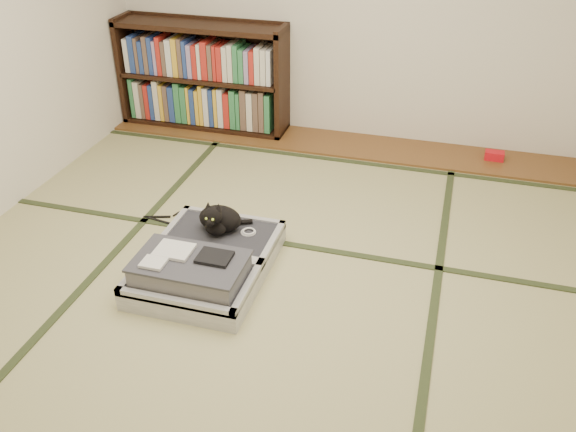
# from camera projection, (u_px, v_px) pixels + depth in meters

# --- Properties ---
(floor) EXTENTS (4.50, 4.50, 0.00)m
(floor) POSITION_uv_depth(u_px,v_px,m) (264.00, 280.00, 3.64)
(floor) COLOR tan
(floor) RESTS_ON ground
(wood_strip) EXTENTS (4.00, 0.50, 0.02)m
(wood_strip) POSITION_uv_depth(u_px,v_px,m) (335.00, 143.00, 5.28)
(wood_strip) COLOR brown
(wood_strip) RESTS_ON ground
(red_item) EXTENTS (0.15, 0.09, 0.07)m
(red_item) POSITION_uv_depth(u_px,v_px,m) (494.00, 156.00, 4.97)
(red_item) COLOR red
(red_item) RESTS_ON wood_strip
(room_shell) EXTENTS (4.50, 4.50, 4.50)m
(room_shell) POSITION_uv_depth(u_px,v_px,m) (257.00, 33.00, 2.88)
(room_shell) COLOR white
(room_shell) RESTS_ON ground
(tatami_borders) EXTENTS (4.00, 4.50, 0.01)m
(tatami_borders) POSITION_uv_depth(u_px,v_px,m) (287.00, 236.00, 4.05)
(tatami_borders) COLOR #2D381E
(tatami_borders) RESTS_ON ground
(bookcase) EXTENTS (1.51, 0.34, 0.97)m
(bookcase) POSITION_uv_depth(u_px,v_px,m) (203.00, 79.00, 5.39)
(bookcase) COLOR black
(bookcase) RESTS_ON wood_strip
(suitcase) EXTENTS (0.71, 0.94, 0.28)m
(suitcase) POSITION_uv_depth(u_px,v_px,m) (205.00, 264.00, 3.62)
(suitcase) COLOR silver
(suitcase) RESTS_ON floor
(cat) EXTENTS (0.31, 0.32, 0.25)m
(cat) POSITION_uv_depth(u_px,v_px,m) (219.00, 219.00, 3.79)
(cat) COLOR black
(cat) RESTS_ON suitcase
(cable_coil) EXTENTS (0.10, 0.10, 0.02)m
(cable_coil) POSITION_uv_depth(u_px,v_px,m) (248.00, 232.00, 3.83)
(cable_coil) COLOR white
(cable_coil) RESTS_ON suitcase
(hanger) EXTENTS (0.39, 0.21, 0.01)m
(hanger) POSITION_uv_depth(u_px,v_px,m) (170.00, 221.00, 4.19)
(hanger) COLOR black
(hanger) RESTS_ON floor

